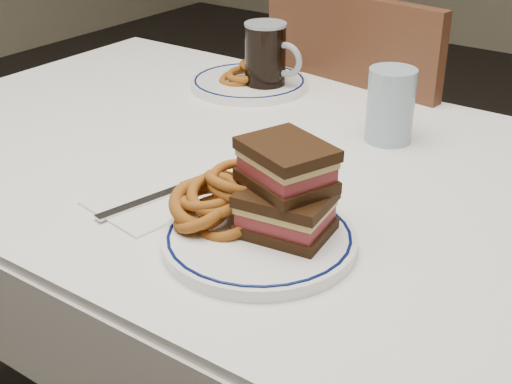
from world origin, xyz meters
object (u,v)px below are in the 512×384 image
Objects in this scene: chair_far at (372,168)px; beer_mug at (267,57)px; main_plate at (259,239)px; reuben_sandwich at (286,189)px; far_plate at (249,83)px.

chair_far is 0.43m from beer_mug.
beer_mug is at bearing 124.07° from main_plate.
reuben_sandwich is at bearing 60.06° from main_plate.
reuben_sandwich is 0.58× the size of far_plate.
chair_far is at bearing 107.64° from reuben_sandwich.
chair_far reaches higher than far_plate.
far_plate is (-0.04, -0.00, -0.06)m from beer_mug.
main_plate is (0.22, -0.77, 0.25)m from chair_far.
reuben_sandwich is 1.00× the size of beer_mug.
reuben_sandwich is 0.59m from beer_mug.
beer_mug is at bearing -114.50° from chair_far.
reuben_sandwich is (0.02, 0.03, 0.06)m from main_plate.
beer_mug is at bearing 0.30° from far_plate.
far_plate is at bearing 127.34° from main_plate.
reuben_sandwich is at bearing -72.36° from chair_far.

